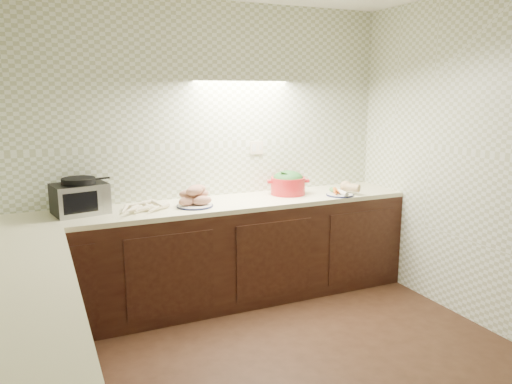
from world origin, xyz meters
name	(u,v)px	position (x,y,z in m)	size (l,w,h in m)	color
room	(299,130)	(0.00, 0.00, 1.63)	(3.60, 3.60, 2.60)	black
counter	(157,303)	(-0.68, 0.68, 0.45)	(3.60, 3.60, 0.90)	black
toaster_oven	(80,197)	(-1.05, 1.59, 1.03)	(0.45, 0.38, 0.28)	black
parsnip_pile	(130,209)	(-0.70, 1.43, 0.93)	(0.27, 0.39, 0.08)	beige
sweet_potato_plate	(195,198)	(-0.16, 1.45, 0.97)	(0.31, 0.30, 0.18)	#101438
onion_bowl	(193,197)	(-0.13, 1.62, 0.95)	(0.16, 0.16, 0.12)	black
dutch_oven	(288,183)	(0.77, 1.57, 1.01)	(0.40, 0.40, 0.22)	red
veg_plate	(342,190)	(1.22, 1.36, 0.94)	(0.32, 0.32, 0.12)	#101438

